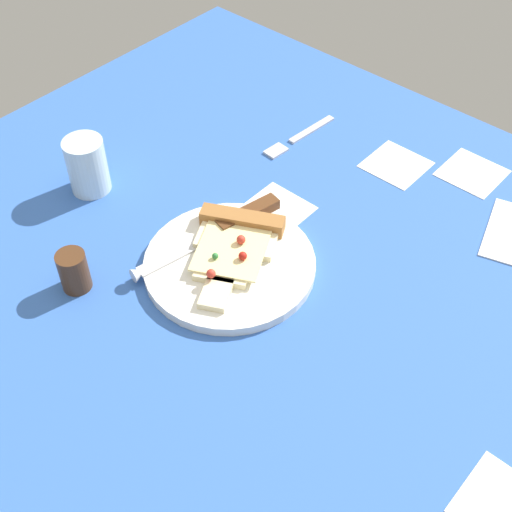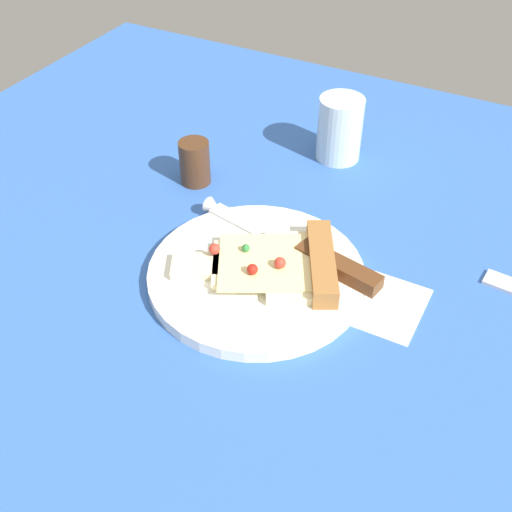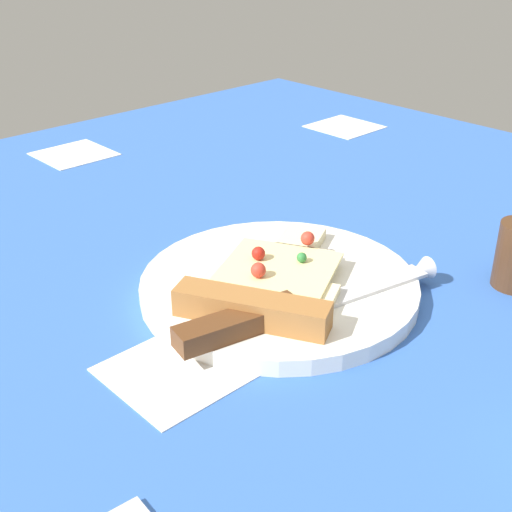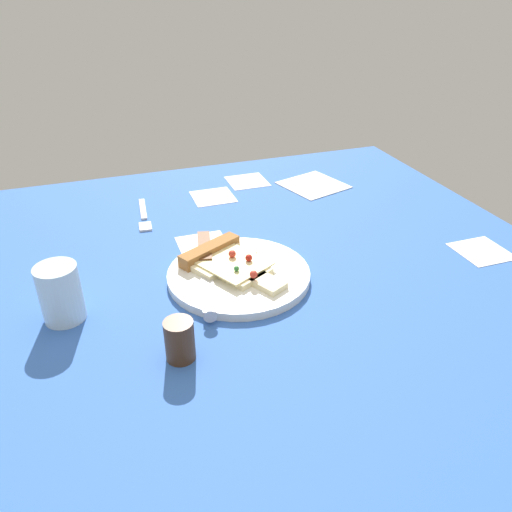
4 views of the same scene
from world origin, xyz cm
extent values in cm
cube|color=#3360B7|center=(0.00, 0.00, -1.50)|extent=(110.90, 110.90, 3.00)
cube|color=white|center=(2.72, 35.71, -0.10)|extent=(9.00, 9.00, 0.20)
cube|color=white|center=(-4.75, 14.91, -0.10)|extent=(9.00, 9.00, 0.20)
cube|color=white|center=(12.84, 41.91, -0.10)|extent=(9.00, 9.00, 0.20)
cube|color=white|center=(42.43, -4.13, -0.10)|extent=(9.00, 9.00, 0.20)
cylinder|color=white|center=(-1.95, 1.76, 0.70)|extent=(23.51, 23.51, 1.41)
cube|color=beige|center=(-3.80, 5.30, 1.91)|extent=(12.53, 10.42, 1.00)
cube|color=beige|center=(-1.25, 0.43, 1.91)|extent=(8.98, 8.30, 1.00)
cube|color=beige|center=(1.07, -4.00, 1.91)|extent=(5.60, 6.28, 1.00)
cube|color=#F2E099|center=(-2.41, 2.64, 2.56)|extent=(12.79, 13.13, 0.30)
cube|color=#9E6633|center=(-5.19, 7.96, 2.51)|extent=(11.84, 7.87, 2.20)
sphere|color=red|center=(-2.22, 4.44, 3.33)|extent=(1.25, 1.25, 1.25)
sphere|color=red|center=(-0.92, -2.79, 3.33)|extent=(1.25, 1.25, 1.25)
sphere|color=#2D7A38|center=(-2.84, -0.41, 3.14)|extent=(0.87, 0.87, 0.87)
sphere|color=#B21E14|center=(0.24, 2.33, 3.29)|extent=(1.17, 1.17, 1.17)
cube|color=silver|center=(-8.15, -2.05, 1.56)|extent=(4.42, 12.15, 0.30)
cone|color=silver|center=(-9.38, -7.92, 1.56)|extent=(2.37, 2.37, 2.00)
cube|color=#593319|center=(-5.68, 9.70, 2.21)|extent=(4.21, 10.24, 1.60)
cylinder|color=silver|center=(-29.29, 0.17, 4.37)|extent=(6.04, 6.04, 8.75)
cylinder|color=#4C2D19|center=(-15.01, -14.11, 2.93)|extent=(3.94, 3.94, 5.85)
cube|color=silver|center=(-13.08, 34.04, 0.40)|extent=(2.06, 10.07, 0.80)
cube|color=silver|center=(-13.82, 25.57, 0.40)|extent=(2.70, 3.79, 0.80)
camera|label=1|loc=(43.47, -44.25, 70.09)|focal=48.73mm
camera|label=2|loc=(43.74, 25.90, 48.13)|focal=45.33mm
camera|label=3|loc=(-37.39, 37.76, 29.60)|focal=48.03mm
camera|label=4|loc=(-22.41, -65.54, 45.44)|focal=35.37mm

